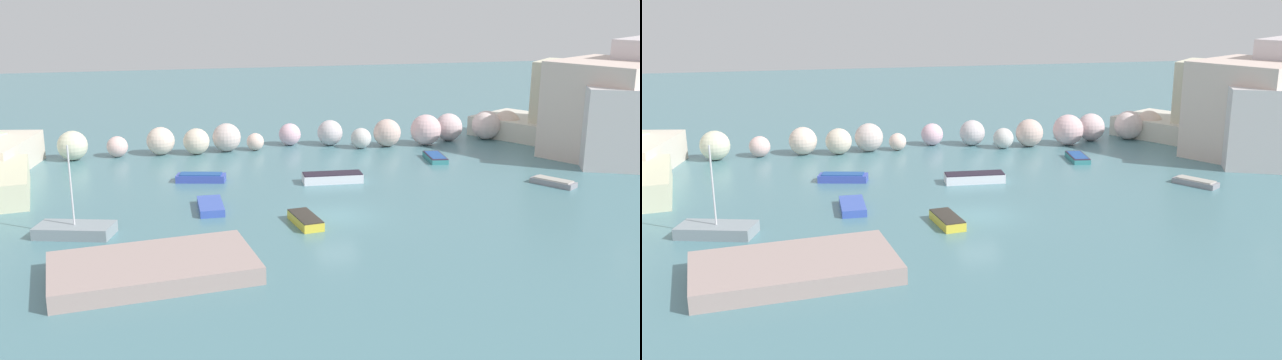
# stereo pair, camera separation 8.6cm
# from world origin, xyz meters

# --- Properties ---
(cove_water) EXTENTS (160.00, 160.00, 0.00)m
(cove_water) POSITION_xyz_m (0.00, 0.00, 0.00)
(cove_water) COLOR slate
(cove_water) RESTS_ON ground
(cliff_headland_right) EXTENTS (21.39, 20.75, 9.24)m
(cliff_headland_right) POSITION_xyz_m (28.27, 12.14, 3.42)
(cliff_headland_right) COLOR beige
(cliff_headland_right) RESTS_ON ground
(rock_breakwater) EXTENTS (39.72, 4.61, 2.63)m
(rock_breakwater) POSITION_xyz_m (4.49, 18.63, 1.15)
(rock_breakwater) COLOR beige
(rock_breakwater) RESTS_ON ground
(stone_dock) EXTENTS (10.21, 6.86, 0.86)m
(stone_dock) POSITION_xyz_m (-10.68, -7.11, 0.43)
(stone_dock) COLOR #A68E88
(stone_dock) RESTS_ON ground
(moored_boat_0) EXTENTS (2.21, 3.72, 0.55)m
(moored_boat_0) POSITION_xyz_m (-8.48, -7.77, 0.29)
(moored_boat_0) COLOR navy
(moored_boat_0) RESTS_ON cove_water
(moored_boat_1) EXTENTS (1.63, 3.31, 0.44)m
(moored_boat_1) POSITION_xyz_m (10.95, 12.18, 0.23)
(moored_boat_1) COLOR teal
(moored_boat_1) RESTS_ON cove_water
(moored_boat_2) EXTENTS (4.24, 1.59, 0.67)m
(moored_boat_2) POSITION_xyz_m (1.51, 7.53, 0.33)
(moored_boat_2) COLOR white
(moored_boat_2) RESTS_ON cove_water
(moored_boat_3) EXTENTS (1.65, 3.25, 0.56)m
(moored_boat_3) POSITION_xyz_m (-2.13, -1.14, 0.28)
(moored_boat_3) COLOR yellow
(moored_boat_3) RESTS_ON cove_water
(moored_boat_4) EXTENTS (2.58, 3.12, 0.45)m
(moored_boat_4) POSITION_xyz_m (16.29, 3.55, 0.21)
(moored_boat_4) COLOR gray
(moored_boat_4) RESTS_ON cove_water
(moored_boat_5) EXTENTS (3.58, 1.90, 0.59)m
(moored_boat_5) POSITION_xyz_m (-7.50, 9.70, 0.28)
(moored_boat_5) COLOR #3B4EB5
(moored_boat_5) RESTS_ON cove_water
(moored_boat_6) EXTENTS (4.55, 3.00, 5.13)m
(moored_boat_6) POSITION_xyz_m (-14.96, -0.30, 0.34)
(moored_boat_6) COLOR gray
(moored_boat_6) RESTS_ON cove_water
(moored_boat_7) EXTENTS (1.51, 3.39, 0.46)m
(moored_boat_7) POSITION_xyz_m (-7.30, 2.89, 0.23)
(moored_boat_7) COLOR #3B57BF
(moored_boat_7) RESTS_ON cove_water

